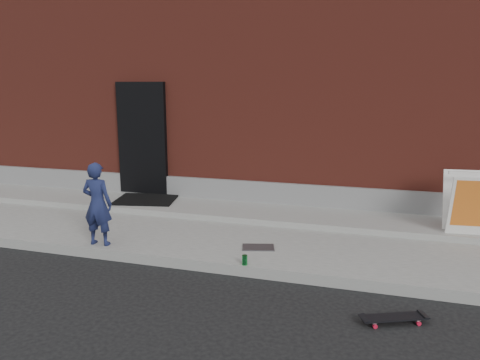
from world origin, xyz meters
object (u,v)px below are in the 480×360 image
(pizza_sign, at_px, (466,203))
(child, at_px, (97,204))
(soda_can, at_px, (245,260))
(skateboard, at_px, (394,318))

(pizza_sign, bearing_deg, child, -160.38)
(child, height_order, pizza_sign, child)
(child, distance_m, soda_can, 2.35)
(pizza_sign, bearing_deg, soda_can, -145.45)
(child, height_order, skateboard, child)
(soda_can, bearing_deg, skateboard, -21.99)
(child, distance_m, pizza_sign, 5.51)
(child, xyz_separation_m, pizza_sign, (5.19, 1.85, -0.04))
(child, distance_m, skateboard, 4.30)
(pizza_sign, xyz_separation_m, soda_can, (-2.90, -2.00, -0.50))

